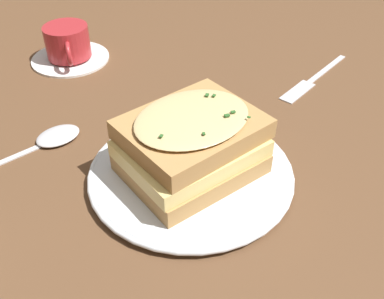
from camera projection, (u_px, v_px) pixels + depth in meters
ground_plane at (182, 170)px, 0.54m from camera, size 2.40×2.40×0.00m
dinner_plate at (192, 173)px, 0.53m from camera, size 0.24×0.24×0.01m
sandwich at (192, 144)px, 0.51m from camera, size 0.13×0.15×0.08m
teacup_with_saucer at (68, 46)px, 0.75m from camera, size 0.13×0.13×0.06m
fork at (309, 82)px, 0.70m from camera, size 0.05×0.19×0.00m
spoon at (51, 139)px, 0.58m from camera, size 0.04×0.17×0.01m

